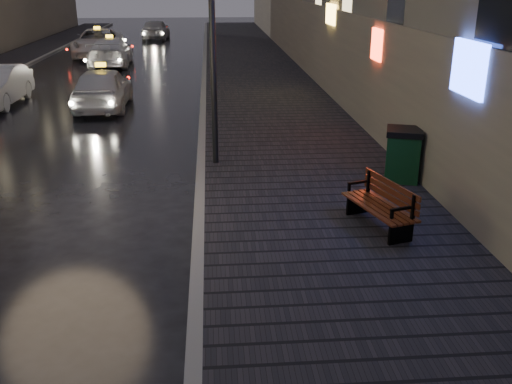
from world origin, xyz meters
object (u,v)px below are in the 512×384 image
(bench, at_px, (382,205))
(taxi_near, at_px, (103,88))
(trash_bin, at_px, (403,154))
(car_far, at_px, (156,29))
(taxi_far, at_px, (98,43))
(taxi_mid, at_px, (111,52))
(lamp_near, at_px, (212,14))

(bench, height_order, taxi_near, taxi_near)
(trash_bin, relative_size, car_far, 0.27)
(trash_bin, xyz_separation_m, car_far, (-7.84, 31.51, -0.01))
(trash_bin, height_order, taxi_far, taxi_far)
(taxi_mid, bearing_deg, trash_bin, 113.36)
(taxi_mid, bearing_deg, taxi_near, 94.89)
(taxi_far, bearing_deg, car_far, 71.32)
(bench, relative_size, car_far, 0.41)
(taxi_far, relative_size, car_far, 1.30)
(taxi_far, bearing_deg, bench, -73.26)
(taxi_near, xyz_separation_m, car_far, (-0.16, 23.12, -0.00))
(lamp_near, relative_size, taxi_far, 0.97)
(bench, xyz_separation_m, taxi_far, (-9.17, 24.84, 0.19))
(taxi_far, bearing_deg, lamp_near, -76.62)
(lamp_near, relative_size, bench, 3.09)
(lamp_near, distance_m, trash_bin, 5.06)
(car_far, bearing_deg, bench, 104.21)
(bench, height_order, taxi_mid, taxi_mid)
(taxi_near, bearing_deg, taxi_far, -80.37)
(taxi_near, distance_m, taxi_mid, 10.22)
(taxi_mid, bearing_deg, bench, 108.07)
(bench, bearing_deg, taxi_far, 93.45)
(taxi_near, bearing_deg, taxi_mid, -83.51)
(trash_bin, distance_m, taxi_mid, 20.60)
(taxi_mid, distance_m, car_far, 13.04)
(bench, xyz_separation_m, taxi_near, (-6.55, 10.79, 0.15))
(lamp_near, distance_m, taxi_mid, 17.94)
(bench, relative_size, taxi_far, 0.31)
(car_far, bearing_deg, lamp_near, 100.41)
(trash_bin, distance_m, car_far, 32.48)
(taxi_mid, distance_m, taxi_far, 4.13)
(trash_bin, xyz_separation_m, taxi_mid, (-9.00, 18.53, -0.02))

